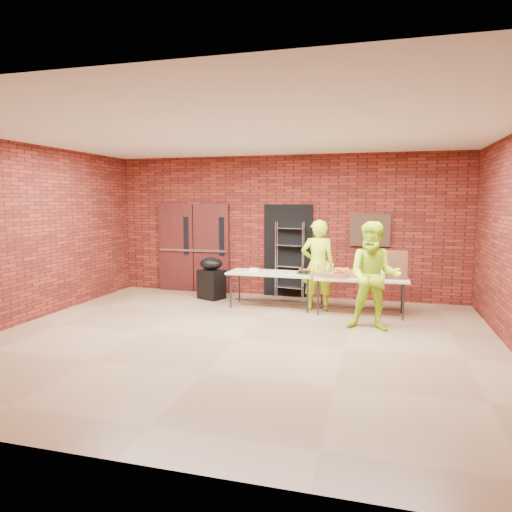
{
  "coord_description": "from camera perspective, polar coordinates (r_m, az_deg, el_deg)",
  "views": [
    {
      "loc": [
        2.1,
        -6.67,
        2.18
      ],
      "look_at": [
        -0.09,
        1.4,
        1.17
      ],
      "focal_mm": 32.0,
      "sensor_mm": 36.0,
      "label": 1
    }
  ],
  "objects": [
    {
      "name": "table_right",
      "position": [
        8.99,
        12.97,
        -2.99
      ],
      "size": [
        1.78,
        0.8,
        0.72
      ],
      "rotation": [
        0.0,
        0.0,
        0.04
      ],
      "color": "beige",
      "rests_on": "room"
    },
    {
      "name": "double_doors",
      "position": [
        11.04,
        -7.78,
        1.0
      ],
      "size": [
        1.78,
        0.12,
        2.1
      ],
      "color": "#421513",
      "rests_on": "room"
    },
    {
      "name": "bronze_plaque",
      "position": [
        10.14,
        14.07,
        3.15
      ],
      "size": [
        0.85,
        0.04,
        0.7
      ],
      "primitive_type": "cube",
      "color": "#392516",
      "rests_on": "room"
    },
    {
      "name": "muffin_tray",
      "position": [
        9.19,
        6.19,
        -1.95
      ],
      "size": [
        0.36,
        0.36,
        0.09
      ],
      "color": "#12431F",
      "rests_on": "table_left"
    },
    {
      "name": "room",
      "position": [
        7.02,
        -2.26,
        2.17
      ],
      "size": [
        8.08,
        7.08,
        3.28
      ],
      "color": "#8D6D4C",
      "rests_on": "ground"
    },
    {
      "name": "volunteer_woman",
      "position": [
        9.17,
        7.73,
        -1.14
      ],
      "size": [
        0.73,
        0.54,
        1.81
      ],
      "primitive_type": "imported",
      "rotation": [
        0.0,
        0.0,
        3.32
      ],
      "color": "#B7EA1A",
      "rests_on": "room"
    },
    {
      "name": "table_left",
      "position": [
        9.34,
        1.98,
        -2.4
      ],
      "size": [
        1.79,
        0.79,
        0.73
      ],
      "rotation": [
        0.0,
        0.0,
        -0.03
      ],
      "color": "beige",
      "rests_on": "room"
    },
    {
      "name": "napkin_box",
      "position": [
        9.44,
        -0.22,
        -1.73
      ],
      "size": [
        0.19,
        0.13,
        0.06
      ],
      "primitive_type": "cube",
      "color": "white",
      "rests_on": "table_left"
    },
    {
      "name": "basket_apples",
      "position": [
        8.81,
        9.92,
        -2.34
      ],
      "size": [
        0.43,
        0.33,
        0.13
      ],
      "color": "#AD8045",
      "rests_on": "table_right"
    },
    {
      "name": "volunteer_man",
      "position": [
        7.91,
        14.53,
        -2.47
      ],
      "size": [
        0.94,
        0.76,
        1.84
      ],
      "primitive_type": "imported",
      "rotation": [
        0.0,
        0.0,
        -0.08
      ],
      "color": "#B7EA1A",
      "rests_on": "room"
    },
    {
      "name": "wire_rack",
      "position": [
        10.26,
        4.22,
        -0.5
      ],
      "size": [
        0.66,
        0.32,
        1.71
      ],
      "primitive_type": null,
      "rotation": [
        0.0,
        0.0,
        -0.18
      ],
      "color": "silver",
      "rests_on": "room"
    },
    {
      "name": "dark_doorway",
      "position": [
        10.39,
        4.01,
        0.66
      ],
      "size": [
        1.1,
        0.06,
        2.1
      ],
      "primitive_type": "cube",
      "color": "black",
      "rests_on": "room"
    },
    {
      "name": "cup_stack_back",
      "position": [
        8.98,
        14.86,
        -1.83
      ],
      "size": [
        0.09,
        0.09,
        0.26
      ],
      "primitive_type": "cylinder",
      "color": "white",
      "rests_on": "table_right"
    },
    {
      "name": "covered_grill",
      "position": [
        10.22,
        -5.59,
        -2.76
      ],
      "size": [
        0.63,
        0.59,
        0.93
      ],
      "rotation": [
        0.0,
        0.0,
        -0.39
      ],
      "color": "black",
      "rests_on": "room"
    },
    {
      "name": "basket_oranges",
      "position": [
        9.03,
        10.93,
        -2.09
      ],
      "size": [
        0.48,
        0.38,
        0.15
      ],
      "color": "#AD8045",
      "rests_on": "table_right"
    },
    {
      "name": "cup_stack_mid",
      "position": [
        8.81,
        15.53,
        -2.01
      ],
      "size": [
        0.09,
        0.09,
        0.26
      ],
      "primitive_type": "cylinder",
      "color": "white",
      "rests_on": "table_right"
    },
    {
      "name": "coffee_dispenser",
      "position": [
        9.01,
        17.13,
        -1.06
      ],
      "size": [
        0.39,
        0.35,
        0.51
      ],
      "primitive_type": "cube",
      "color": "brown",
      "rests_on": "table_right"
    },
    {
      "name": "cup_stack_front",
      "position": [
        8.79,
        14.4,
        -2.09
      ],
      "size": [
        0.08,
        0.08,
        0.23
      ],
      "primitive_type": "cylinder",
      "color": "white",
      "rests_on": "table_right"
    },
    {
      "name": "basket_bananas",
      "position": [
        8.92,
        8.5,
        -2.16
      ],
      "size": [
        0.48,
        0.37,
        0.15
      ],
      "color": "#AD8045",
      "rests_on": "table_right"
    }
  ]
}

